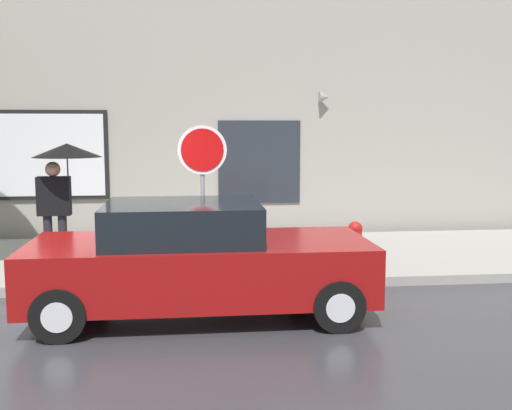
% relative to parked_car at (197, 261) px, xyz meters
% --- Properties ---
extents(ground_plane, '(60.00, 60.00, 0.00)m').
position_rel_parked_car_xyz_m(ground_plane, '(-1.23, 0.11, -0.73)').
color(ground_plane, '#333338').
extents(sidewalk, '(20.00, 4.00, 0.15)m').
position_rel_parked_car_xyz_m(sidewalk, '(-1.23, 3.11, -0.65)').
color(sidewalk, gray).
rests_on(sidewalk, ground).
extents(building_facade, '(20.00, 0.67, 7.00)m').
position_rel_parked_car_xyz_m(building_facade, '(-1.24, 5.61, 2.75)').
color(building_facade, '#9E998E').
rests_on(building_facade, ground).
extents(parked_car, '(4.37, 1.91, 1.49)m').
position_rel_parked_car_xyz_m(parked_car, '(0.00, 0.00, 0.00)').
color(parked_car, maroon).
rests_on(parked_car, ground).
extents(fire_hydrant, '(0.30, 0.44, 0.80)m').
position_rel_parked_car_xyz_m(fire_hydrant, '(2.56, 1.62, -0.19)').
color(fire_hydrant, red).
rests_on(fire_hydrant, sidewalk).
extents(pedestrian_with_umbrella, '(1.10, 1.10, 2.04)m').
position_rel_parked_car_xyz_m(pedestrian_with_umbrella, '(-2.10, 2.24, 1.07)').
color(pedestrian_with_umbrella, black).
rests_on(pedestrian_with_umbrella, sidewalk).
extents(stop_sign, '(0.76, 0.10, 2.33)m').
position_rel_parked_car_xyz_m(stop_sign, '(0.12, 1.68, 1.07)').
color(stop_sign, gray).
rests_on(stop_sign, sidewalk).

